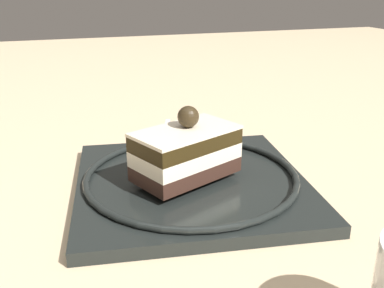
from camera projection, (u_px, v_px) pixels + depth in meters
ground_plane at (174, 192)px, 0.43m from camera, size 2.40×2.40×0.00m
dessert_plate at (192, 182)px, 0.43m from camera, size 0.25×0.25×0.02m
cake_slice at (186, 152)px, 0.41m from camera, size 0.11×0.09×0.07m
fork at (164, 138)px, 0.51m from camera, size 0.05×0.12×0.00m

